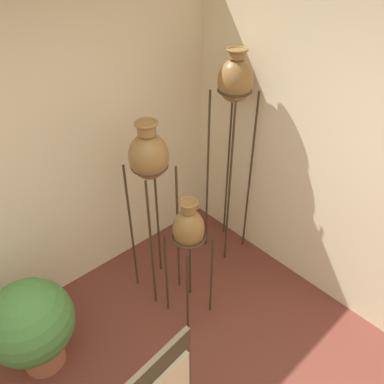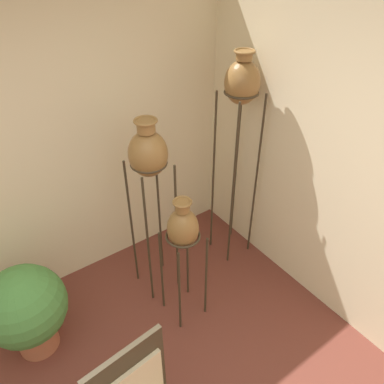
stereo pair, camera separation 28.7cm
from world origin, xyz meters
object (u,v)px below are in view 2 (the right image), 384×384
Objects in this scene: vase_stand_tall at (242,90)px; vase_stand_short at (183,230)px; potted_plant at (26,309)px; vase_stand_medium at (148,157)px.

vase_stand_tall reaches higher than vase_stand_short.
vase_stand_short is 1.50× the size of potted_plant.
vase_stand_short is (0.03, -0.42, -0.46)m from vase_stand_medium.
vase_stand_medium is 2.09× the size of potted_plant.
vase_stand_tall is 1.21× the size of vase_stand_medium.
vase_stand_short is at bearing -86.51° from vase_stand_medium.
vase_stand_tall is 2.40m from potted_plant.
vase_stand_tall is 0.94m from vase_stand_medium.
vase_stand_tall is at bearing 23.70° from vase_stand_short.
vase_stand_short is at bearing -19.10° from potted_plant.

